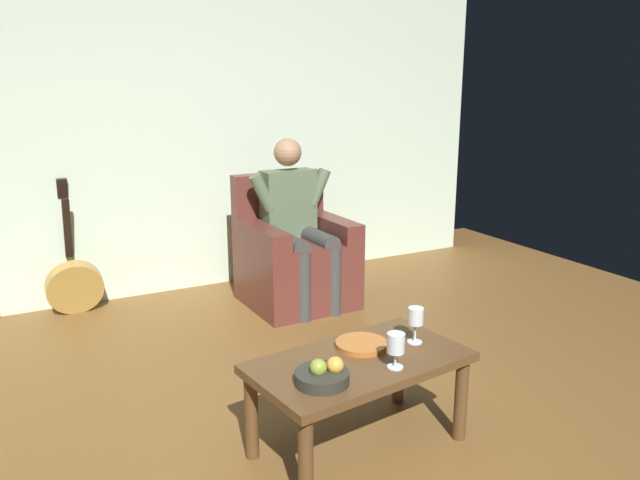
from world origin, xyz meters
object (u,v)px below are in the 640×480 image
at_px(person_seated, 296,218).
at_px(wine_glass_near, 416,319).
at_px(guitar, 74,283).
at_px(wine_glass_far, 396,345).
at_px(decorative_dish, 361,344).
at_px(armchair, 294,259).
at_px(fruit_bowl, 323,375).
at_px(coffee_table, 359,373).

height_order(person_seated, wine_glass_near, person_seated).
relative_size(guitar, wine_glass_far, 6.17).
xyz_separation_m(person_seated, decorative_dish, (0.51, 1.73, -0.20)).
bearing_deg(armchair, person_seated, 90.00).
xyz_separation_m(wine_glass_far, fruit_bowl, (0.34, -0.02, -0.07)).
relative_size(guitar, fruit_bowl, 4.32).
height_order(person_seated, fruit_bowl, person_seated).
relative_size(person_seated, guitar, 1.27).
xyz_separation_m(guitar, decorative_dish, (-0.98, 2.29, 0.23)).
distance_m(coffee_table, wine_glass_near, 0.37).
xyz_separation_m(person_seated, fruit_bowl, (0.83, 1.96, -0.18)).
distance_m(guitar, decorative_dish, 2.50).
bearing_deg(guitar, armchair, 160.64).
bearing_deg(wine_glass_far, guitar, -68.66).
height_order(wine_glass_far, fruit_bowl, wine_glass_far).
height_order(wine_glass_far, decorative_dish, wine_glass_far).
bearing_deg(armchair, decorative_dish, 72.49).
bearing_deg(wine_glass_far, decorative_dish, -86.69).
xyz_separation_m(wine_glass_near, fruit_bowl, (0.56, 0.15, -0.08)).
relative_size(person_seated, decorative_dish, 5.08).
bearing_deg(coffee_table, guitar, -69.26).
relative_size(wine_glass_near, fruit_bowl, 0.77).
relative_size(coffee_table, wine_glass_far, 6.55).
bearing_deg(wine_glass_far, fruit_bowl, -3.57).
xyz_separation_m(guitar, wine_glass_far, (-0.99, 2.53, 0.32)).
distance_m(guitar, fruit_bowl, 2.61).
xyz_separation_m(armchair, coffee_table, (0.58, 1.87, 0.04)).
height_order(armchair, fruit_bowl, armchair).
distance_m(wine_glass_far, decorative_dish, 0.26).
distance_m(person_seated, fruit_bowl, 2.13).
height_order(armchair, person_seated, person_seated).
relative_size(fruit_bowl, decorative_dish, 0.93).
bearing_deg(coffee_table, decorative_dish, -125.11).
height_order(armchair, wine_glass_near, armchair).
distance_m(wine_glass_near, fruit_bowl, 0.59).
xyz_separation_m(armchair, decorative_dish, (0.51, 1.77, 0.12)).
relative_size(coffee_table, decorative_dish, 4.25).
bearing_deg(guitar, decorative_dish, 113.12).
height_order(armchair, decorative_dish, armchair).
xyz_separation_m(coffee_table, fruit_bowl, (0.25, 0.13, 0.10)).
relative_size(wine_glass_far, fruit_bowl, 0.70).
xyz_separation_m(person_seated, wine_glass_near, (0.26, 1.80, -0.09)).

